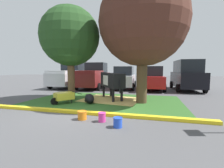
{
  "coord_description": "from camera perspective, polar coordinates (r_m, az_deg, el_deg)",
  "views": [
    {
      "loc": [
        3.04,
        -5.89,
        1.76
      ],
      "look_at": [
        0.76,
        3.01,
        0.9
      ],
      "focal_mm": 25.1,
      "sensor_mm": 36.0,
      "label": 1
    }
  ],
  "objects": [
    {
      "name": "ground_plane",
      "position": [
        6.86,
        -12.71,
        -9.66
      ],
      "size": [
        80.0,
        80.0,
        0.0
      ],
      "primitive_type": "plane",
      "color": "#4C4C4F"
    },
    {
      "name": "grass_island",
      "position": [
        8.8,
        -2.72,
        -6.13
      ],
      "size": [
        8.25,
        5.01,
        0.02
      ],
      "primitive_type": "cube",
      "color": "#2D5B23",
      "rests_on": "ground"
    },
    {
      "name": "curb_yellow",
      "position": [
        6.37,
        -9.86,
        -10.21
      ],
      "size": [
        9.45,
        0.24,
        0.12
      ],
      "primitive_type": "cube",
      "color": "yellow",
      "rests_on": "ground"
    },
    {
      "name": "hay_bedding",
      "position": [
        9.07,
        -0.47,
        -5.69
      ],
      "size": [
        3.5,
        2.82,
        0.04
      ],
      "primitive_type": "cube",
      "rotation": [
        0.0,
        0.0,
        -0.14
      ],
      "color": "tan",
      "rests_on": "ground"
    },
    {
      "name": "shade_tree_left",
      "position": [
        9.59,
        -14.99,
        16.25
      ],
      "size": [
        3.35,
        3.35,
        5.31
      ],
      "color": "brown",
      "rests_on": "ground"
    },
    {
      "name": "shade_tree_right",
      "position": [
        8.59,
        11.13,
        21.26
      ],
      "size": [
        4.47,
        4.47,
        6.39
      ],
      "color": "#4C3823",
      "rests_on": "ground"
    },
    {
      "name": "cow_holstein",
      "position": [
        9.21,
        -0.24,
        1.37
      ],
      "size": [
        2.1,
        2.78,
        1.58
      ],
      "color": "black",
      "rests_on": "ground"
    },
    {
      "name": "calf_lying",
      "position": [
        8.33,
        -8.23,
        -5.23
      ],
      "size": [
        0.94,
        1.3,
        0.48
      ],
      "color": "black",
      "rests_on": "ground"
    },
    {
      "name": "person_handler",
      "position": [
        9.19,
        11.04,
        -0.66
      ],
      "size": [
        0.34,
        0.5,
        1.53
      ],
      "color": "#23478C",
      "rests_on": "ground"
    },
    {
      "name": "wheelbarrow",
      "position": [
        8.43,
        -17.21,
        -4.27
      ],
      "size": [
        1.25,
        1.45,
        0.63
      ],
      "color": "gold",
      "rests_on": "ground"
    },
    {
      "name": "bucket_orange",
      "position": [
        5.71,
        -10.79,
        -11.04
      ],
      "size": [
        0.33,
        0.33,
        0.31
      ],
      "color": "orange",
      "rests_on": "ground"
    },
    {
      "name": "bucket_pink",
      "position": [
        5.4,
        -3.65,
        -11.86
      ],
      "size": [
        0.27,
        0.27,
        0.32
      ],
      "color": "#EA3893",
      "rests_on": "ground"
    },
    {
      "name": "bucket_blue",
      "position": [
        4.9,
        2.11,
        -13.7
      ],
      "size": [
        0.29,
        0.29,
        0.31
      ],
      "color": "blue",
      "rests_on": "ground"
    },
    {
      "name": "pickup_truck_black",
      "position": [
        16.24,
        -15.21,
        2.88
      ],
      "size": [
        2.41,
        5.49,
        2.42
      ],
      "color": "silver",
      "rests_on": "ground"
    },
    {
      "name": "pickup_truck_maroon",
      "position": [
        15.03,
        -6.62,
        2.85
      ],
      "size": [
        2.41,
        5.49,
        2.42
      ],
      "color": "maroon",
      "rests_on": "ground"
    },
    {
      "name": "hatchback_white",
      "position": [
        14.52,
        4.43,
        2.27
      ],
      "size": [
        2.18,
        4.48,
        2.02
      ],
      "color": "silver",
      "rests_on": "ground"
    },
    {
      "name": "sedan_red",
      "position": [
        13.91,
        14.29,
        1.99
      ],
      "size": [
        2.18,
        4.48,
        2.02
      ],
      "color": "red",
      "rests_on": "ground"
    },
    {
      "name": "suv_black",
      "position": [
        14.61,
        25.57,
        2.9
      ],
      "size": [
        2.29,
        4.68,
        2.52
      ],
      "color": "black",
      "rests_on": "ground"
    }
  ]
}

